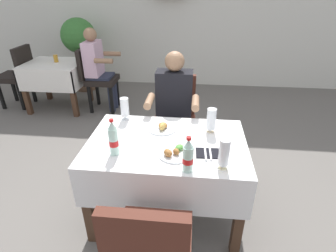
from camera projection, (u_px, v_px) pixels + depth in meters
ground_plane at (163, 208)px, 2.45m from camera, size 11.00×11.00×0.00m
main_dining_table at (167, 159)px, 2.16m from camera, size 1.23×0.83×0.74m
chair_far_diner_seat at (175, 117)px, 2.87m from camera, size 0.44×0.50×0.97m
chair_near_camera_side at (151, 247)px, 1.46m from camera, size 0.44×0.50×0.97m
seated_diner_far at (174, 107)px, 2.70m from camera, size 0.50×0.46×1.26m
plate_near_camera at (174, 153)px, 1.90m from camera, size 0.23×0.23×0.06m
plate_far_diner at (162, 127)px, 2.23m from camera, size 0.24×0.24×0.07m
beer_glass_left at (224, 154)px, 1.72m from camera, size 0.07×0.07×0.22m
beer_glass_middle at (211, 120)px, 2.15m from camera, size 0.08×0.08×0.21m
beer_glass_right at (125, 109)px, 2.36m from camera, size 0.07×0.07×0.20m
cola_bottle_primary at (188, 156)px, 1.70m from camera, size 0.07×0.07×0.25m
cola_bottle_secondary at (113, 139)px, 1.87m from camera, size 0.07×0.07×0.28m
napkin_cutlery_set at (208, 153)px, 1.92m from camera, size 0.18×0.19×0.01m
background_dining_table at (56, 75)px, 4.18m from camera, size 0.87×0.74×0.74m
background_chair_left at (17, 73)px, 4.24m from camera, size 0.50×0.44×0.97m
background_chair_right at (96, 76)px, 4.12m from camera, size 0.50×0.44×0.97m
background_patron at (98, 66)px, 4.04m from camera, size 0.46×0.50×1.26m
background_table_tumbler at (56, 58)px, 4.10m from camera, size 0.06×0.06×0.11m
potted_plant_corner at (80, 44)px, 4.79m from camera, size 0.60×0.60×1.29m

